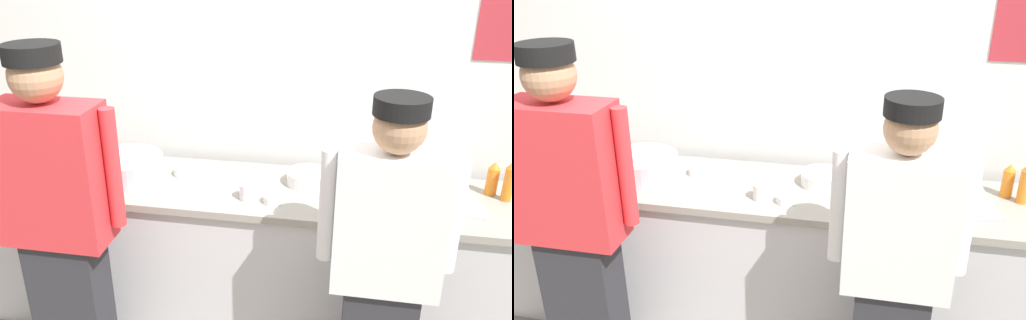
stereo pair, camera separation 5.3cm
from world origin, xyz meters
TOP-DOWN VIEW (x-y plane):
  - wall_back at (0.00, 0.79)m, footprint 5.11×0.11m
  - prep_counter at (0.00, 0.34)m, footprint 3.26×0.64m
  - chef_near_left at (-0.79, -0.25)m, footprint 0.63×0.24m
  - chef_center at (0.70, -0.24)m, footprint 0.59×0.24m
  - plate_stack_front at (0.32, 0.43)m, footprint 0.24×0.24m
  - mixing_bowl_steel at (-0.70, 0.33)m, footprint 0.40×0.40m
  - sheet_tray at (0.98, 0.32)m, footprint 0.47×0.41m
  - squeeze_bottle_primary at (1.34, 0.42)m, footprint 0.05×0.05m
  - squeeze_bottle_secondary at (1.28, 0.48)m, footprint 0.06×0.06m
  - ramekin_green_sauce at (0.16, 0.18)m, footprint 0.10×0.10m
  - ramekin_yellow_sauce at (-1.23, 0.30)m, footprint 0.09×0.09m
  - ramekin_orange_sauce at (-1.33, 0.39)m, footprint 0.10×0.10m
  - ramekin_red_sauce at (-0.40, 0.42)m, footprint 0.11×0.11m
  - deli_cup at (0.02, 0.19)m, footprint 0.09×0.09m
  - chefs_knife at (0.55, 0.39)m, footprint 0.27×0.03m

SIDE VIEW (x-z plane):
  - prep_counter at x=0.00m, z-range 0.00..0.89m
  - chef_center at x=0.70m, z-range 0.05..1.66m
  - chefs_knife at x=0.55m, z-range 0.89..0.91m
  - sheet_tray at x=0.98m, z-range 0.89..0.92m
  - ramekin_green_sauce at x=0.16m, z-range 0.89..0.94m
  - ramekin_orange_sauce at x=-1.33m, z-range 0.89..0.94m
  - ramekin_yellow_sauce at x=-1.23m, z-range 0.89..0.94m
  - ramekin_red_sauce at x=-0.40m, z-range 0.89..0.94m
  - plate_stack_front at x=0.32m, z-range 0.89..0.96m
  - deli_cup at x=0.02m, z-range 0.89..0.98m
  - chef_near_left at x=-0.79m, z-range 0.06..1.82m
  - mixing_bowl_steel at x=-0.70m, z-range 0.89..1.02m
  - squeeze_bottle_secondary at x=1.28m, z-range 0.89..1.07m
  - squeeze_bottle_primary at x=1.34m, z-range 0.89..1.10m
  - wall_back at x=0.00m, z-range 0.00..2.86m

